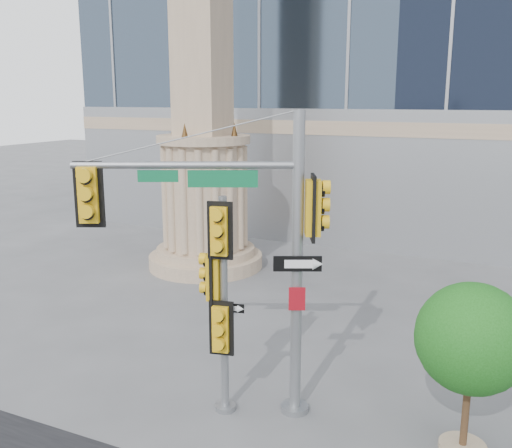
% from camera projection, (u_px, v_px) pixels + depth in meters
% --- Properties ---
extents(ground, '(120.00, 120.00, 0.00)m').
position_uv_depth(ground, '(240.00, 414.00, 11.90)').
color(ground, '#545456').
rests_on(ground, ground).
extents(monument, '(4.40, 4.40, 16.60)m').
position_uv_depth(monument, '(203.00, 124.00, 21.14)').
color(monument, tan).
rests_on(monument, ground).
extents(main_signal_pole, '(4.52, 2.40, 6.25)m').
position_uv_depth(main_signal_pole, '(240.00, 233.00, 11.21)').
color(main_signal_pole, slate).
rests_on(main_signal_pole, ground).
extents(secondary_signal_pole, '(0.84, 0.61, 4.59)m').
position_uv_depth(secondary_signal_pole, '(220.00, 290.00, 11.42)').
color(secondary_signal_pole, slate).
rests_on(secondary_signal_pole, ground).
extents(street_tree, '(2.09, 2.04, 3.25)m').
position_uv_depth(street_tree, '(474.00, 343.00, 10.28)').
color(street_tree, tan).
rests_on(street_tree, ground).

